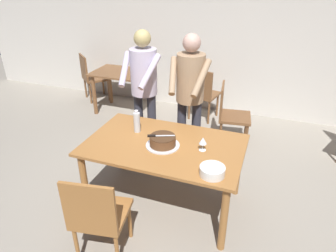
# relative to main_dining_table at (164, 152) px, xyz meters

# --- Properties ---
(ground_plane) EXTENTS (14.00, 14.00, 0.00)m
(ground_plane) POSITION_rel_main_dining_table_xyz_m (0.00, 0.00, -0.65)
(ground_plane) COLOR gray
(back_wall) EXTENTS (10.00, 0.12, 2.70)m
(back_wall) POSITION_rel_main_dining_table_xyz_m (0.00, 2.74, 0.70)
(back_wall) COLOR beige
(back_wall) RESTS_ON ground_plane
(main_dining_table) EXTENTS (1.59, 0.99, 0.75)m
(main_dining_table) POSITION_rel_main_dining_table_xyz_m (0.00, 0.00, 0.00)
(main_dining_table) COLOR #9E6633
(main_dining_table) RESTS_ON ground_plane
(cake_on_platter) EXTENTS (0.34, 0.34, 0.11)m
(cake_on_platter) POSITION_rel_main_dining_table_xyz_m (0.00, -0.04, 0.15)
(cake_on_platter) COLOR silver
(cake_on_platter) RESTS_ON main_dining_table
(cake_knife) EXTENTS (0.26, 0.12, 0.02)m
(cake_knife) POSITION_rel_main_dining_table_xyz_m (-0.07, -0.07, 0.22)
(cake_knife) COLOR silver
(cake_knife) RESTS_ON cake_on_platter
(plate_stack) EXTENTS (0.22, 0.22, 0.08)m
(plate_stack) POSITION_rel_main_dining_table_xyz_m (0.57, -0.35, 0.14)
(plate_stack) COLOR white
(plate_stack) RESTS_ON main_dining_table
(wine_glass_near) EXTENTS (0.08, 0.08, 0.14)m
(wine_glass_near) POSITION_rel_main_dining_table_xyz_m (0.39, 0.01, 0.20)
(wine_glass_near) COLOR silver
(wine_glass_near) RESTS_ON main_dining_table
(water_bottle) EXTENTS (0.07, 0.07, 0.25)m
(water_bottle) POSITION_rel_main_dining_table_xyz_m (-0.37, 0.15, 0.22)
(water_bottle) COLOR silver
(water_bottle) RESTS_ON main_dining_table
(person_cutting_cake) EXTENTS (0.47, 0.56, 1.72)m
(person_cutting_cake) POSITION_rel_main_dining_table_xyz_m (0.05, 0.70, 0.43)
(person_cutting_cake) COLOR #2D2D38
(person_cutting_cake) RESTS_ON ground_plane
(person_standing_beside) EXTENTS (0.47, 0.55, 1.72)m
(person_standing_beside) POSITION_rel_main_dining_table_xyz_m (-0.54, 0.73, 0.43)
(person_standing_beside) COLOR #2D2D38
(person_standing_beside) RESTS_ON ground_plane
(chair_near_side) EXTENTS (0.51, 0.51, 0.90)m
(chair_near_side) POSITION_rel_main_dining_table_xyz_m (-0.27, -0.87, -0.16)
(chair_near_side) COLOR #9E6633
(chair_near_side) RESTS_ON ground_plane
(background_table) EXTENTS (1.00, 0.70, 0.74)m
(background_table) POSITION_rel_main_dining_table_xyz_m (-1.56, 2.04, -0.07)
(background_table) COLOR brown
(background_table) RESTS_ON ground_plane
(background_chair_1) EXTENTS (0.52, 0.52, 0.90)m
(background_chair_1) POSITION_rel_main_dining_table_xyz_m (-0.15, 2.19, -0.16)
(background_chair_1) COLOR brown
(background_chair_1) RESTS_ON ground_plane
(background_chair_2) EXTENTS (0.50, 0.50, 0.90)m
(background_chair_2) POSITION_rel_main_dining_table_xyz_m (0.42, 1.54, -0.16)
(background_chair_2) COLOR brown
(background_chair_2) RESTS_ON ground_plane
(background_chair_3) EXTENTS (0.62, 0.62, 0.90)m
(background_chair_3) POSITION_rel_main_dining_table_xyz_m (-2.39, 2.33, -0.16)
(background_chair_3) COLOR brown
(background_chair_3) RESTS_ON ground_plane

